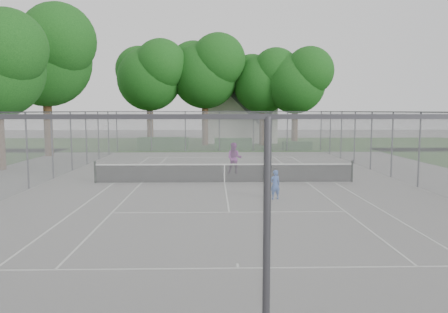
{
  "coord_description": "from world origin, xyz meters",
  "views": [
    {
      "loc": [
        -0.56,
        -21.44,
        3.56
      ],
      "look_at": [
        0.0,
        1.0,
        1.2
      ],
      "focal_mm": 35.0,
      "sensor_mm": 36.0,
      "label": 1
    }
  ],
  "objects_px": {
    "house": "(240,108)",
    "woman_player": "(234,158)",
    "girl_player": "(275,185)",
    "tennis_net": "(225,172)"
  },
  "relations": [
    {
      "from": "house",
      "to": "woman_player",
      "type": "distance_m",
      "value": 25.73
    },
    {
      "from": "house",
      "to": "girl_player",
      "type": "bearing_deg",
      "value": -91.06
    },
    {
      "from": "girl_player",
      "to": "woman_player",
      "type": "height_order",
      "value": "woman_player"
    },
    {
      "from": "house",
      "to": "woman_player",
      "type": "relative_size",
      "value": 5.46
    },
    {
      "from": "girl_player",
      "to": "woman_player",
      "type": "distance_m",
      "value": 7.29
    },
    {
      "from": "tennis_net",
      "to": "woman_player",
      "type": "bearing_deg",
      "value": 78.08
    },
    {
      "from": "house",
      "to": "girl_player",
      "type": "xyz_separation_m",
      "value": [
        -0.6,
        -32.66,
        -3.3
      ]
    },
    {
      "from": "woman_player",
      "to": "girl_player",
      "type": "bearing_deg",
      "value": -70.25
    },
    {
      "from": "house",
      "to": "girl_player",
      "type": "relative_size",
      "value": 8.11
    },
    {
      "from": "girl_player",
      "to": "woman_player",
      "type": "xyz_separation_m",
      "value": [
        -1.29,
        7.17,
        0.29
      ]
    }
  ]
}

